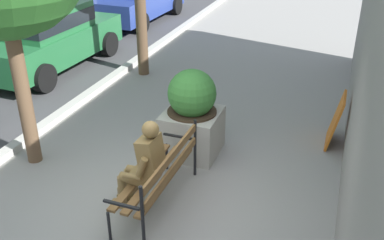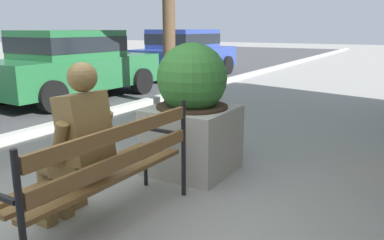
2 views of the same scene
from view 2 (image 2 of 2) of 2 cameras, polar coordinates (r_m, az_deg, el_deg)
The scene contains 6 objects.
ground_plane at distance 3.31m, azimuth -14.73°, elevation -16.23°, with size 80.00×80.00×0.00m, color gray.
park_bench at distance 3.17m, azimuth -12.42°, elevation -6.63°, with size 1.81×0.56×0.95m.
bronze_statue_seated at distance 3.20m, azimuth -16.73°, elevation -4.37°, with size 0.65×0.76×1.37m.
concrete_planter at distance 4.36m, azimuth 0.00°, elevation 1.07°, with size 0.89×0.89×1.46m.
parked_car_green at distance 9.34m, azimuth -17.06°, elevation 8.03°, with size 4.16×2.04×1.56m.
parked_car_blue at distance 13.18m, azimuth -1.00°, elevation 9.99°, with size 4.16×2.04×1.56m.
Camera 2 is at (-1.99, -2.10, 1.61)m, focal length 36.45 mm.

